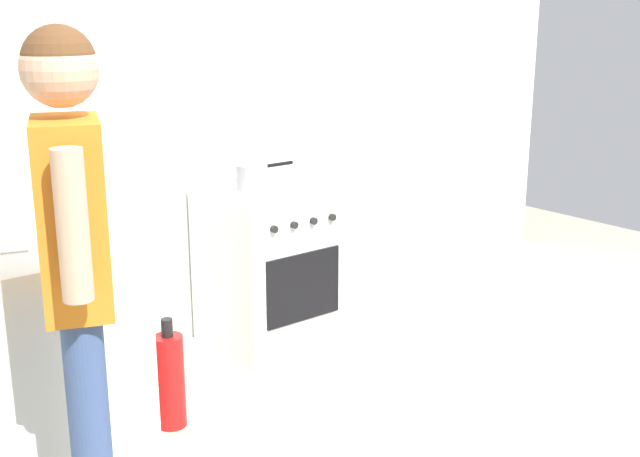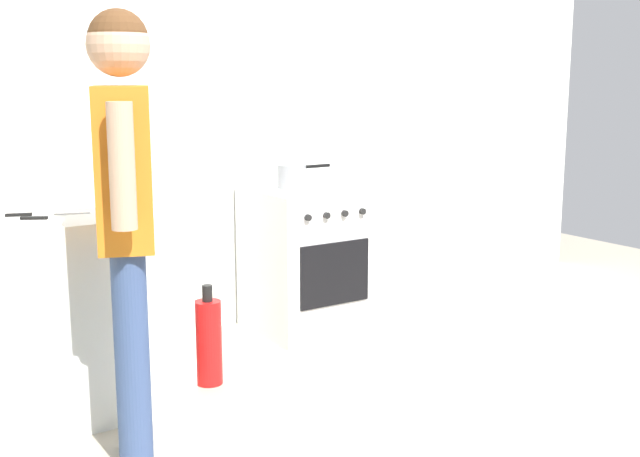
% 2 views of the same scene
% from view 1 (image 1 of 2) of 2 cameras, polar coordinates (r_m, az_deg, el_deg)
% --- Properties ---
extents(back_wall, '(6.00, 0.10, 2.60)m').
position_cam_1_polar(back_wall, '(4.26, -10.69, 8.79)').
color(back_wall, silver).
rests_on(back_wall, ground).
extents(oven_left, '(0.61, 0.62, 0.85)m').
position_cam_1_polar(oven_left, '(4.32, -3.66, -2.79)').
color(oven_left, white).
rests_on(oven_left, ground).
extents(pot, '(0.35, 0.17, 0.14)m').
position_cam_1_polar(pot, '(4.21, -4.85, 3.66)').
color(pot, gray).
rests_on(pot, oven_left).
extents(person, '(0.31, 0.54, 1.73)m').
position_cam_1_polar(person, '(2.61, -17.04, -1.36)').
color(person, '#384C7A').
rests_on(person, ground).
extents(fire_extinguisher, '(0.13, 0.13, 0.50)m').
position_cam_1_polar(fire_extinguisher, '(3.59, -10.63, -10.53)').
color(fire_extinguisher, red).
rests_on(fire_extinguisher, ground).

